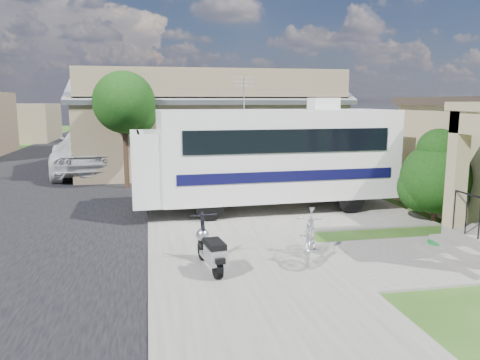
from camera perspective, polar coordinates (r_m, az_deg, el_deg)
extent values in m
plane|color=#203C10|center=(10.77, 5.23, -8.94)|extent=(120.00, 120.00, 0.00)
cube|color=black|center=(20.60, -23.78, -0.75)|extent=(9.00, 80.00, 0.02)
cube|color=#636259|center=(20.17, -5.49, -0.12)|extent=(4.00, 80.00, 0.06)
cube|color=#636259|center=(15.33, 5.92, -3.24)|extent=(7.00, 6.00, 0.05)
cube|color=#636259|center=(11.12, 21.95, -8.88)|extent=(4.00, 3.00, 0.05)
cube|color=black|center=(15.14, 22.67, 2.34)|extent=(0.04, 1.10, 1.20)
cube|color=#636259|center=(11.24, 25.86, -8.24)|extent=(0.40, 2.16, 0.32)
cube|color=#636259|center=(11.06, 24.36, -8.85)|extent=(0.35, 2.16, 0.16)
cube|color=#978860|center=(11.90, 24.96, 1.13)|extent=(0.35, 0.35, 2.70)
cube|color=brown|center=(24.02, -4.11, 5.70)|extent=(12.00, 8.00, 3.60)
cube|color=#555861|center=(22.00, -3.54, 11.48)|extent=(12.50, 4.40, 1.78)
cube|color=#555861|center=(25.97, -4.72, 11.17)|extent=(12.50, 4.40, 1.78)
cube|color=#555861|center=(24.01, -4.20, 12.98)|extent=(12.50, 0.50, 0.22)
cube|color=brown|center=(20.12, -2.81, 11.67)|extent=(11.76, 0.20, 1.30)
cube|color=brown|center=(45.47, -26.65, 6.28)|extent=(8.00, 7.00, 3.20)
cylinder|color=black|center=(18.90, -13.75, 3.72)|extent=(0.20, 0.20, 3.15)
sphere|color=black|center=(18.81, -13.97, 9.18)|extent=(2.40, 2.40, 2.40)
sphere|color=black|center=(19.01, -12.67, 7.88)|extent=(1.68, 1.68, 1.68)
cylinder|color=black|center=(28.86, -12.88, 5.83)|extent=(0.20, 0.20, 3.29)
sphere|color=black|center=(28.81, -13.03, 9.56)|extent=(2.40, 2.40, 2.40)
sphere|color=black|center=(29.00, -12.18, 8.66)|extent=(1.68, 1.68, 1.68)
cylinder|color=black|center=(37.85, -12.48, 6.46)|extent=(0.20, 0.20, 3.01)
sphere|color=black|center=(37.80, -12.58, 9.07)|extent=(2.40, 2.40, 2.40)
sphere|color=black|center=(38.00, -11.94, 8.44)|extent=(1.68, 1.68, 1.68)
cube|color=silver|center=(14.74, 4.40, 3.30)|extent=(7.33, 2.86, 2.69)
cube|color=silver|center=(14.10, -11.45, 1.58)|extent=(0.92, 2.49, 2.07)
cube|color=black|center=(14.03, -12.29, 3.86)|extent=(0.15, 2.20, 0.93)
cube|color=black|center=(13.46, 6.12, 4.75)|extent=(6.15, 0.27, 0.67)
cube|color=black|center=(15.94, 3.00, 5.54)|extent=(6.15, 0.27, 0.67)
cube|color=black|center=(13.58, 6.04, 0.45)|extent=(6.51, 0.27, 0.31)
cube|color=black|center=(16.04, 2.97, 1.89)|extent=(6.51, 0.27, 0.31)
cube|color=silver|center=(15.19, 10.14, 9.16)|extent=(0.85, 0.76, 0.36)
cylinder|color=#A8A7AF|center=(14.37, 0.50, 10.61)|extent=(0.04, 0.04, 1.03)
cylinder|color=black|center=(13.33, -3.73, -3.22)|extent=(0.84, 0.32, 0.83)
cylinder|color=black|center=(15.53, -5.12, -1.40)|extent=(0.84, 0.32, 0.83)
cylinder|color=black|center=(14.66, 13.27, -2.28)|extent=(0.84, 0.32, 0.83)
cylinder|color=black|center=(16.69, 9.81, -0.74)|extent=(0.84, 0.32, 0.83)
cylinder|color=black|center=(14.39, 22.60, -3.28)|extent=(0.16, 0.16, 0.79)
sphere|color=black|center=(14.23, 22.83, 0.23)|extent=(1.98, 1.98, 1.98)
sphere|color=black|center=(14.64, 23.58, 1.99)|extent=(1.58, 1.58, 1.58)
sphere|color=black|center=(14.28, 21.32, -0.86)|extent=(1.39, 1.39, 1.39)
sphere|color=black|center=(14.16, 24.06, -1.52)|extent=(1.19, 1.19, 1.19)
sphere|color=black|center=(14.13, 23.04, 3.40)|extent=(1.19, 1.19, 1.19)
cylinder|color=black|center=(9.10, -2.77, -10.54)|extent=(0.18, 0.46, 0.45)
cylinder|color=black|center=(10.12, -4.57, -8.46)|extent=(0.18, 0.46, 0.45)
cube|color=#A8A7AF|center=(9.55, -3.64, -9.20)|extent=(0.38, 0.60, 0.08)
cube|color=#A8A7AF|center=(9.13, -2.97, -9.13)|extent=(0.42, 0.60, 0.31)
cube|color=black|center=(9.11, -3.07, -7.83)|extent=(0.39, 0.65, 0.12)
cube|color=black|center=(8.90, -2.50, -9.76)|extent=(0.21, 0.23, 0.10)
cylinder|color=black|center=(9.94, -4.50, -6.35)|extent=(0.13, 0.35, 0.85)
sphere|color=#A8A7AF|center=(10.03, -4.59, -6.64)|extent=(0.28, 0.28, 0.28)
sphere|color=black|center=(10.10, -4.71, -6.51)|extent=(0.12, 0.12, 0.12)
cylinder|color=black|center=(9.76, -4.41, -4.30)|extent=(0.56, 0.11, 0.04)
cube|color=black|center=(10.09, -4.58, -7.80)|extent=(0.18, 0.30, 0.06)
imported|color=#A8A7AF|center=(10.18, 8.53, -6.96)|extent=(1.20, 1.82, 1.07)
imported|color=silver|center=(23.21, -18.01, 2.90)|extent=(3.59, 6.76, 1.81)
imported|color=silver|center=(29.76, -18.27, 4.29)|extent=(3.20, 6.57, 1.84)
cylinder|color=#166E2D|center=(11.85, 22.84, -7.46)|extent=(0.42, 0.42, 0.19)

